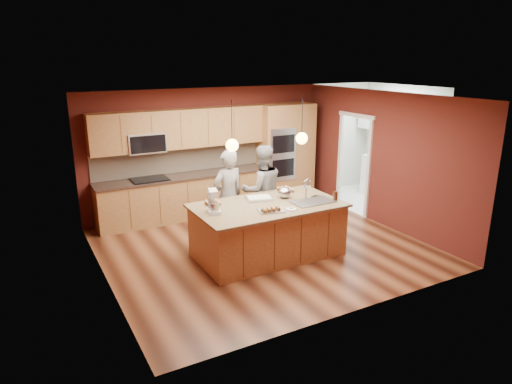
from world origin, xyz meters
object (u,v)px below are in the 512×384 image
person_right (262,190)px  stand_mixer (213,203)px  person_left (228,196)px  mixing_bowl (285,193)px  island (269,229)px

person_right → stand_mixer: bearing=41.9°
person_left → mixing_bowl: (0.75, -0.78, 0.16)m
stand_mixer → person_right: bearing=49.1°
person_left → person_right: 0.72m
mixing_bowl → stand_mixer: bearing=-174.6°
person_left → mixing_bowl: person_left is taller
person_left → stand_mixer: (-0.68, -0.91, 0.23)m
island → person_left: bearing=108.1°
person_left → stand_mixer: person_left is taller
island → mixing_bowl: island is taller
island → person_left: (-0.31, 0.96, 0.39)m
stand_mixer → mixing_bowl: 1.44m
island → person_left: size_ratio=1.46×
island → stand_mixer: bearing=177.1°
island → stand_mixer: island is taller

